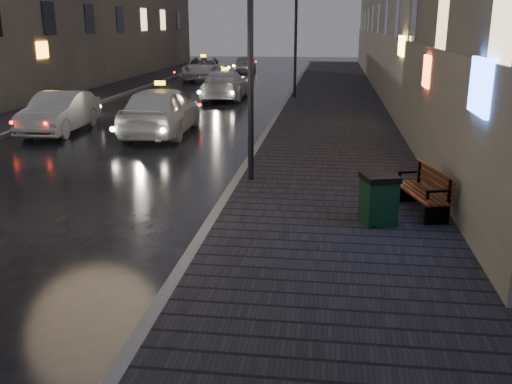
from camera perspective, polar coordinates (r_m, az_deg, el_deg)
ground at (r=8.95m, az=-18.10°, el=-9.38°), size 120.00×120.00×0.00m
sidewalk at (r=28.45m, az=7.91°, el=8.93°), size 4.60×58.00×0.15m
curb at (r=28.53m, az=3.02°, el=9.09°), size 0.20×58.00×0.15m
sidewalk_far at (r=31.04m, az=-16.35°, el=9.06°), size 2.40×58.00×0.15m
curb_far at (r=30.54m, az=-14.08°, el=9.11°), size 0.20×58.00×0.15m
building_far_c at (r=49.33m, az=-13.61°, el=18.14°), size 6.00×22.00×11.00m
lamp_near at (r=13.34m, az=-0.56°, el=15.28°), size 0.36×0.36×5.28m
lamp_far at (r=29.26m, az=4.00°, el=15.96°), size 0.36×0.36×5.28m
bench at (r=11.78m, az=16.64°, el=0.10°), size 1.00×1.81×0.88m
trash_bin at (r=10.90m, az=12.16°, el=-0.66°), size 0.78×0.78×0.95m
taxi_near at (r=20.38m, az=-9.46°, el=8.10°), size 2.19×5.12×1.72m
car_left_mid at (r=21.70m, az=-19.07°, el=7.53°), size 1.70×4.38×1.42m
taxi_mid at (r=29.82m, az=-3.10°, el=10.67°), size 2.18×5.07×1.45m
taxi_far at (r=40.43m, az=-5.27°, el=12.25°), size 3.25×5.85×1.55m
car_far at (r=46.35m, az=-1.08°, el=12.71°), size 1.83×3.96×1.31m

